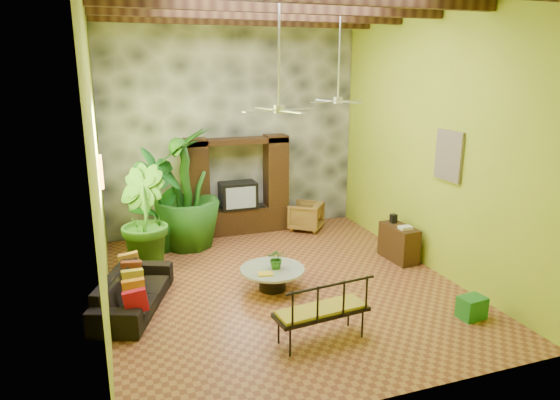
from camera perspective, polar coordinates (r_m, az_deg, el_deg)
name	(u,v)px	position (r m, az deg, el deg)	size (l,w,h in m)	color
ground	(282,284)	(9.27, 0.27, -9.53)	(7.00, 7.00, 0.00)	brown
back_wall	(232,126)	(11.87, -5.45, 8.41)	(6.00, 0.02, 5.00)	#9EB829
left_wall	(96,159)	(8.06, -20.31, 4.45)	(0.02, 7.00, 5.00)	#9EB829
right_wall	(431,140)	(9.95, 16.91, 6.57)	(0.02, 7.00, 5.00)	#9EB829
stone_accent_wall	(233,126)	(11.81, -5.38, 8.38)	(5.98, 0.10, 4.98)	#393C41
ceiling_beams	(283,6)	(8.49, 0.31, 21.31)	(5.95, 5.36, 0.22)	#3F2614
entertainment_center	(238,193)	(11.79, -4.84, 0.80)	(2.40, 0.55, 2.30)	black
ceiling_fan_front	(279,96)	(8.00, -0.10, 11.81)	(1.28, 1.28, 1.86)	#BBBCC1
ceiling_fan_back	(338,90)	(10.17, 6.68, 12.39)	(1.28, 1.28, 1.86)	#BBBCC1
wall_art_mask	(101,172)	(9.11, -19.79, 3.05)	(0.06, 0.32, 0.55)	gold
wall_art_painting	(449,156)	(9.48, 18.74, 4.81)	(0.06, 0.70, 0.90)	#2A599B
sofa	(133,291)	(8.61, -16.41, -9.96)	(2.07, 0.81, 0.60)	black
wicker_armchair	(306,216)	(12.12, 2.99, -1.85)	(0.72, 0.75, 0.68)	olive
tall_plant_a	(159,201)	(10.75, -13.66, -0.11)	(1.18, 0.80, 2.25)	#1C6A23
tall_plant_b	(142,218)	(9.99, -15.49, -2.03)	(1.12, 0.90, 2.03)	#2E6B1C
tall_plant_c	(186,189)	(10.90, -10.73, 1.27)	(1.47, 1.47, 2.62)	#205817
coffee_table	(272,276)	(8.95, -0.88, -8.65)	(1.14, 1.14, 0.40)	black
centerpiece_plant	(277,258)	(8.83, -0.37, -6.70)	(0.33, 0.29, 0.37)	#29651A
yellow_tray	(266,274)	(8.63, -1.66, -8.44)	(0.25, 0.18, 0.03)	yellow
iron_bench	(324,308)	(7.23, 5.01, -12.23)	(1.43, 0.65, 0.57)	black
side_console	(399,243)	(10.52, 13.42, -4.79)	(0.41, 0.90, 0.72)	#342010
green_bin	(472,307)	(8.59, 21.08, -11.39)	(0.40, 0.30, 0.35)	#207A32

